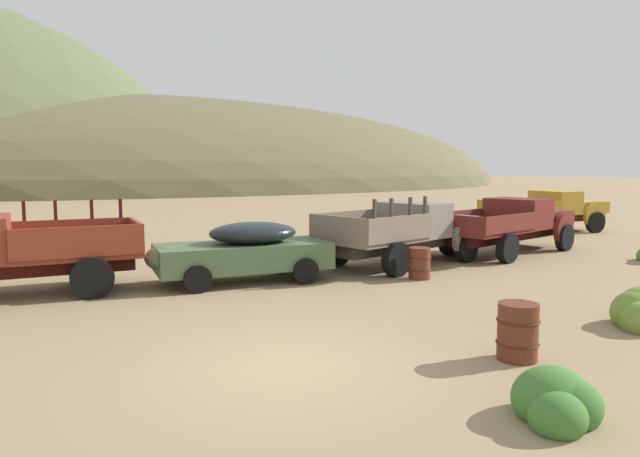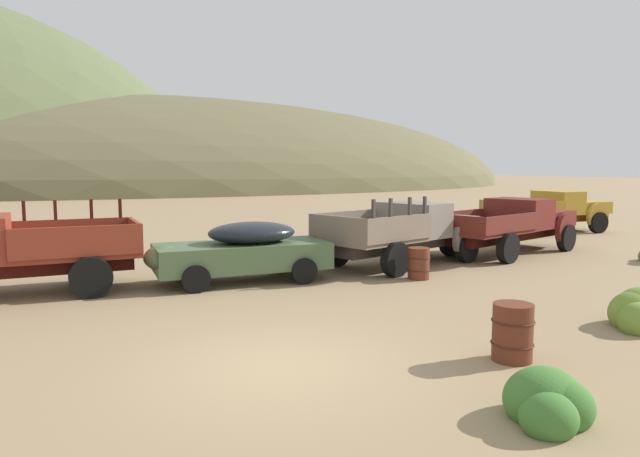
% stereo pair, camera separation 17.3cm
% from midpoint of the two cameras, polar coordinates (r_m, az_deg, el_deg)
% --- Properties ---
extents(ground_plane, '(300.00, 300.00, 0.00)m').
position_cam_midpoint_polar(ground_plane, '(8.90, -4.12, -13.56)').
color(ground_plane, '#937A56').
extents(hill_center, '(117.03, 63.32, 25.99)m').
position_cam_midpoint_polar(hill_center, '(88.74, -15.13, 4.02)').
color(hill_center, brown).
rests_on(hill_center, ground).
extents(car_weathered_green, '(4.88, 2.42, 1.57)m').
position_cam_midpoint_polar(car_weathered_green, '(15.04, -8.46, -2.25)').
color(car_weathered_green, '#47603D').
rests_on(car_weathered_green, ground).
extents(truck_primer_gray, '(6.03, 3.58, 2.16)m').
position_cam_midpoint_polar(truck_primer_gray, '(18.08, 8.81, -0.26)').
color(truck_primer_gray, '#3D322D').
rests_on(truck_primer_gray, ground).
extents(truck_oxblood, '(6.72, 3.51, 1.89)m').
position_cam_midpoint_polar(truck_oxblood, '(21.36, 18.75, 0.45)').
color(truck_oxblood, black).
rests_on(truck_oxblood, ground).
extents(truck_mustard, '(6.18, 3.09, 1.89)m').
position_cam_midpoint_polar(truck_mustard, '(28.61, 22.08, 1.70)').
color(truck_mustard, '#593D12').
rests_on(truck_mustard, ground).
extents(oil_drum_foreground, '(0.66, 0.66, 0.90)m').
position_cam_midpoint_polar(oil_drum_foreground, '(9.52, 18.61, -9.72)').
color(oil_drum_foreground, '#5B2819').
rests_on(oil_drum_foreground, ground).
extents(oil_drum_by_truck, '(0.62, 0.62, 0.85)m').
position_cam_midpoint_polar(oil_drum_by_truck, '(15.59, 9.58, -3.44)').
color(oil_drum_by_truck, '#5B2819').
rests_on(oil_drum_by_truck, ground).
extents(bush_between_trucks, '(1.12, 1.07, 0.78)m').
position_cam_midpoint_polar(bush_between_trucks, '(7.62, 22.01, -15.92)').
color(bush_between_trucks, '#3D702D').
rests_on(bush_between_trucks, ground).
extents(bush_lone_scrub, '(1.29, 1.15, 1.06)m').
position_cam_midpoint_polar(bush_lone_scrub, '(18.52, -8.15, -2.43)').
color(bush_lone_scrub, '#5B8E42').
rests_on(bush_lone_scrub, ground).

